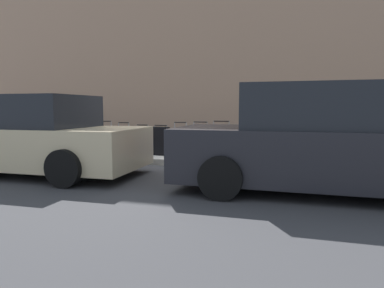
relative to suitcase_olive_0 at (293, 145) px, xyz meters
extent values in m
plane|color=#333335|center=(2.95, 0.68, -0.49)|extent=(40.00, 40.00, 0.00)
cube|color=#ADA89E|center=(2.95, -1.82, -0.42)|extent=(18.00, 5.00, 0.14)
cube|color=#59601E|center=(0.00, 0.00, 0.00)|extent=(0.41, 0.23, 0.71)
cube|color=black|center=(0.00, 0.00, 0.00)|extent=(0.41, 0.05, 0.72)
cylinder|color=gray|center=(-0.17, 0.00, 0.37)|extent=(0.02, 0.02, 0.04)
cylinder|color=gray|center=(0.17, 0.00, 0.37)|extent=(0.02, 0.02, 0.04)
cylinder|color=black|center=(0.00, 0.00, 0.39)|extent=(0.34, 0.03, 0.02)
cylinder|color=black|center=(-0.18, 0.00, -0.33)|extent=(0.04, 0.02, 0.04)
cylinder|color=black|center=(0.18, 0.00, -0.33)|extent=(0.04, 0.02, 0.04)
cube|color=#0F606B|center=(0.52, 0.05, -0.09)|extent=(0.37, 0.20, 0.52)
cube|color=black|center=(0.52, 0.05, -0.09)|extent=(0.37, 0.05, 0.53)
cylinder|color=gray|center=(0.36, 0.05, 0.19)|extent=(0.02, 0.02, 0.04)
cylinder|color=gray|center=(0.67, 0.06, 0.19)|extent=(0.02, 0.02, 0.04)
cylinder|color=black|center=(0.52, 0.05, 0.21)|extent=(0.31, 0.04, 0.02)
cylinder|color=black|center=(0.36, 0.05, -0.33)|extent=(0.04, 0.02, 0.04)
cylinder|color=black|center=(0.67, 0.06, -0.33)|extent=(0.04, 0.02, 0.04)
cube|color=#9EA0A8|center=(1.05, 0.05, -0.09)|extent=(0.44, 0.23, 0.52)
cube|color=black|center=(1.05, 0.05, -0.09)|extent=(0.44, 0.06, 0.53)
cylinder|color=gray|center=(0.86, 0.06, 0.19)|extent=(0.02, 0.02, 0.04)
cylinder|color=gray|center=(1.23, 0.05, 0.19)|extent=(0.02, 0.02, 0.04)
cylinder|color=black|center=(1.05, 0.05, 0.21)|extent=(0.37, 0.04, 0.02)
cylinder|color=black|center=(0.86, 0.06, -0.33)|extent=(0.04, 0.02, 0.04)
cylinder|color=black|center=(1.23, 0.05, -0.33)|extent=(0.04, 0.02, 0.04)
cube|color=red|center=(1.60, 0.12, -0.02)|extent=(0.43, 0.25, 0.67)
cube|color=black|center=(1.60, 0.12, -0.02)|extent=(0.43, 0.07, 0.68)
cylinder|color=gray|center=(1.42, 0.10, 0.41)|extent=(0.02, 0.02, 0.20)
cylinder|color=gray|center=(1.78, 0.13, 0.41)|extent=(0.02, 0.02, 0.20)
cylinder|color=black|center=(1.60, 0.12, 0.51)|extent=(0.36, 0.05, 0.02)
cylinder|color=black|center=(1.42, 0.10, -0.33)|extent=(0.05, 0.02, 0.04)
cylinder|color=black|center=(1.78, 0.13, -0.33)|extent=(0.05, 0.02, 0.04)
cube|color=navy|center=(2.13, 0.01, -0.04)|extent=(0.40, 0.26, 0.62)
cube|color=black|center=(2.13, 0.01, -0.04)|extent=(0.39, 0.08, 0.64)
cylinder|color=gray|center=(1.97, 0.00, 0.38)|extent=(0.02, 0.02, 0.21)
cylinder|color=gray|center=(2.29, 0.03, 0.38)|extent=(0.02, 0.02, 0.21)
cylinder|color=black|center=(2.13, 0.01, 0.48)|extent=(0.32, 0.05, 0.02)
cylinder|color=black|center=(1.96, 0.00, -0.33)|extent=(0.05, 0.02, 0.04)
cylinder|color=black|center=(2.29, 0.03, -0.33)|extent=(0.05, 0.02, 0.04)
cube|color=maroon|center=(2.64, 0.01, -0.10)|extent=(0.39, 0.25, 0.51)
cube|color=black|center=(2.64, 0.01, -0.10)|extent=(0.38, 0.07, 0.52)
cylinder|color=gray|center=(2.48, 0.02, 0.31)|extent=(0.02, 0.02, 0.31)
cylinder|color=gray|center=(2.79, -0.01, 0.31)|extent=(0.02, 0.02, 0.31)
cylinder|color=black|center=(2.64, 0.01, 0.47)|extent=(0.31, 0.05, 0.02)
cylinder|color=black|center=(2.48, 0.02, -0.33)|extent=(0.05, 0.02, 0.04)
cylinder|color=black|center=(2.79, -0.01, -0.33)|extent=(0.05, 0.02, 0.04)
cube|color=black|center=(3.15, 0.00, 0.00)|extent=(0.41, 0.25, 0.70)
cube|color=black|center=(3.15, 0.00, 0.00)|extent=(0.40, 0.07, 0.72)
cylinder|color=gray|center=(2.98, 0.01, 0.37)|extent=(0.02, 0.02, 0.04)
cylinder|color=gray|center=(3.31, -0.02, 0.37)|extent=(0.02, 0.02, 0.04)
cylinder|color=black|center=(3.15, 0.00, 0.39)|extent=(0.33, 0.05, 0.02)
cylinder|color=black|center=(2.98, 0.01, -0.33)|extent=(0.05, 0.02, 0.04)
cylinder|color=black|center=(3.32, -0.02, -0.33)|extent=(0.05, 0.02, 0.04)
cube|color=#59601E|center=(3.66, -0.03, -0.09)|extent=(0.37, 0.25, 0.53)
cube|color=black|center=(3.66, -0.03, -0.09)|extent=(0.37, 0.06, 0.54)
cylinder|color=gray|center=(3.51, -0.03, 0.28)|extent=(0.02, 0.02, 0.21)
cylinder|color=gray|center=(3.81, -0.04, 0.28)|extent=(0.02, 0.02, 0.21)
cylinder|color=black|center=(3.66, -0.03, 0.39)|extent=(0.30, 0.04, 0.02)
cylinder|color=black|center=(3.50, -0.03, -0.33)|extent=(0.04, 0.02, 0.04)
cylinder|color=black|center=(3.81, -0.04, -0.33)|extent=(0.04, 0.02, 0.04)
cube|color=#0F606B|center=(4.15, 0.02, -0.07)|extent=(0.37, 0.23, 0.56)
cube|color=black|center=(4.15, 0.02, -0.07)|extent=(0.37, 0.06, 0.57)
cylinder|color=gray|center=(4.00, 0.03, 0.33)|extent=(0.02, 0.02, 0.24)
cylinder|color=gray|center=(4.30, 0.01, 0.33)|extent=(0.02, 0.02, 0.24)
cylinder|color=black|center=(4.15, 0.02, 0.44)|extent=(0.30, 0.05, 0.02)
cylinder|color=black|center=(3.99, 0.03, -0.33)|extent=(0.05, 0.02, 0.04)
cylinder|color=black|center=(4.30, 0.01, -0.33)|extent=(0.05, 0.02, 0.04)
cube|color=#9EA0A8|center=(4.66, 0.07, -0.07)|extent=(0.41, 0.23, 0.57)
cube|color=black|center=(4.66, 0.07, -0.07)|extent=(0.41, 0.06, 0.59)
cylinder|color=gray|center=(4.49, 0.06, 0.35)|extent=(0.02, 0.02, 0.26)
cylinder|color=gray|center=(4.83, 0.08, 0.35)|extent=(0.02, 0.02, 0.26)
cylinder|color=black|center=(4.66, 0.07, 0.48)|extent=(0.34, 0.05, 0.02)
cylinder|color=black|center=(4.48, 0.05, -0.33)|extent=(0.05, 0.02, 0.04)
cylinder|color=black|center=(4.84, 0.08, -0.33)|extent=(0.05, 0.02, 0.04)
cylinder|color=#99999E|center=(5.46, 0.04, -0.06)|extent=(0.20, 0.20, 0.58)
sphere|color=#99999E|center=(5.46, 0.04, 0.28)|extent=(0.21, 0.21, 0.21)
cylinder|color=#99999E|center=(5.61, 0.04, -0.03)|extent=(0.09, 0.10, 0.09)
cylinder|color=#99999E|center=(5.31, 0.04, -0.03)|extent=(0.09, 0.10, 0.09)
cylinder|color=brown|center=(6.25, 0.19, -0.01)|extent=(0.16, 0.16, 0.69)
cylinder|color=slate|center=(-1.22, -0.21, 0.17)|extent=(0.05, 0.05, 1.05)
cube|color=#1E2328|center=(-1.22, -0.21, 0.81)|extent=(0.12, 0.09, 0.22)
cube|color=black|center=(-0.44, 2.28, 0.09)|extent=(4.58, 1.83, 0.82)
cube|color=black|center=(-0.44, 2.28, 0.84)|extent=(2.38, 1.67, 0.67)
cylinder|color=black|center=(0.98, 3.19, -0.17)|extent=(0.64, 0.22, 0.64)
cylinder|color=black|center=(0.98, 1.37, -0.17)|extent=(0.64, 0.22, 0.64)
cube|color=tan|center=(5.05, 2.28, 0.06)|extent=(4.60, 1.85, 0.76)
cube|color=black|center=(5.05, 2.28, 0.75)|extent=(2.41, 1.67, 0.62)
cylinder|color=black|center=(6.48, 1.42, -0.17)|extent=(0.64, 0.23, 0.64)
cylinder|color=black|center=(3.62, 3.15, -0.17)|extent=(0.64, 0.23, 0.64)
cylinder|color=black|center=(3.65, 1.36, -0.17)|extent=(0.64, 0.23, 0.64)
camera|label=1|loc=(0.03, 7.92, 0.82)|focal=32.12mm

